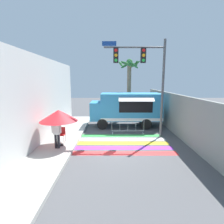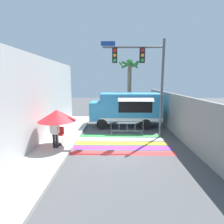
{
  "view_description": "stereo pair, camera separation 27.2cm",
  "coord_description": "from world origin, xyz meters",
  "px_view_note": "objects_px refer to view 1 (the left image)",
  "views": [
    {
      "loc": [
        -0.29,
        -9.65,
        3.8
      ],
      "look_at": [
        -0.24,
        3.05,
        1.53
      ],
      "focal_mm": 28.0,
      "sensor_mm": 36.0,
      "label": 1
    },
    {
      "loc": [
        -0.02,
        -9.65,
        3.8
      ],
      "look_at": [
        -0.24,
        3.05,
        1.53
      ],
      "focal_mm": 28.0,
      "sensor_mm": 36.0,
      "label": 2
    }
  ],
  "objects_px": {
    "patio_umbrella": "(58,116)",
    "palm_tree": "(128,79)",
    "folding_chair": "(61,133)",
    "food_truck": "(124,107)",
    "vendor_person": "(56,131)",
    "barricade_front": "(127,126)",
    "traffic_signal_pole": "(143,70)"
  },
  "relations": [
    {
      "from": "food_truck",
      "to": "barricade_front",
      "type": "xyz_separation_m",
      "value": [
        0.05,
        -2.14,
        -1.07
      ]
    },
    {
      "from": "folding_chair",
      "to": "food_truck",
      "type": "bearing_deg",
      "value": 69.54
    },
    {
      "from": "food_truck",
      "to": "barricade_front",
      "type": "distance_m",
      "value": 2.39
    },
    {
      "from": "patio_umbrella",
      "to": "food_truck",
      "type": "bearing_deg",
      "value": 50.88
    },
    {
      "from": "traffic_signal_pole",
      "to": "vendor_person",
      "type": "xyz_separation_m",
      "value": [
        -5.07,
        -2.49,
        -3.4
      ]
    },
    {
      "from": "folding_chair",
      "to": "palm_tree",
      "type": "bearing_deg",
      "value": 80.6
    },
    {
      "from": "vendor_person",
      "to": "barricade_front",
      "type": "xyz_separation_m",
      "value": [
        4.14,
        3.26,
        -0.57
      ]
    },
    {
      "from": "food_truck",
      "to": "patio_umbrella",
      "type": "bearing_deg",
      "value": -129.12
    },
    {
      "from": "food_truck",
      "to": "palm_tree",
      "type": "height_order",
      "value": "palm_tree"
    },
    {
      "from": "traffic_signal_pole",
      "to": "palm_tree",
      "type": "xyz_separation_m",
      "value": [
        -0.4,
        6.0,
        -0.57
      ]
    },
    {
      "from": "food_truck",
      "to": "palm_tree",
      "type": "bearing_deg",
      "value": 79.38
    },
    {
      "from": "barricade_front",
      "to": "folding_chair",
      "type": "bearing_deg",
      "value": -151.58
    },
    {
      "from": "patio_umbrella",
      "to": "barricade_front",
      "type": "height_order",
      "value": "patio_umbrella"
    },
    {
      "from": "traffic_signal_pole",
      "to": "vendor_person",
      "type": "height_order",
      "value": "traffic_signal_pole"
    },
    {
      "from": "barricade_front",
      "to": "palm_tree",
      "type": "relative_size",
      "value": 0.4
    },
    {
      "from": "palm_tree",
      "to": "barricade_front",
      "type": "bearing_deg",
      "value": -95.81
    },
    {
      "from": "traffic_signal_pole",
      "to": "folding_chair",
      "type": "bearing_deg",
      "value": -163.68
    },
    {
      "from": "food_truck",
      "to": "patio_umbrella",
      "type": "xyz_separation_m",
      "value": [
        -4.06,
        -4.99,
        0.29
      ]
    },
    {
      "from": "patio_umbrella",
      "to": "vendor_person",
      "type": "bearing_deg",
      "value": -94.97
    },
    {
      "from": "vendor_person",
      "to": "food_truck",
      "type": "bearing_deg",
      "value": 56.44
    },
    {
      "from": "patio_umbrella",
      "to": "barricade_front",
      "type": "relative_size",
      "value": 0.89
    },
    {
      "from": "palm_tree",
      "to": "food_truck",
      "type": "bearing_deg",
      "value": -100.62
    },
    {
      "from": "food_truck",
      "to": "traffic_signal_pole",
      "type": "distance_m",
      "value": 4.22
    },
    {
      "from": "patio_umbrella",
      "to": "palm_tree",
      "type": "distance_m",
      "value": 9.55
    },
    {
      "from": "food_truck",
      "to": "vendor_person",
      "type": "relative_size",
      "value": 3.45
    },
    {
      "from": "traffic_signal_pole",
      "to": "barricade_front",
      "type": "bearing_deg",
      "value": 140.53
    },
    {
      "from": "patio_umbrella",
      "to": "vendor_person",
      "type": "xyz_separation_m",
      "value": [
        -0.03,
        -0.4,
        -0.79
      ]
    },
    {
      "from": "vendor_person",
      "to": "folding_chair",
      "type": "bearing_deg",
      "value": 95.18
    },
    {
      "from": "patio_umbrella",
      "to": "barricade_front",
      "type": "xyz_separation_m",
      "value": [
        4.11,
        2.86,
        -1.36
      ]
    },
    {
      "from": "traffic_signal_pole",
      "to": "patio_umbrella",
      "type": "height_order",
      "value": "traffic_signal_pole"
    },
    {
      "from": "traffic_signal_pole",
      "to": "patio_umbrella",
      "type": "distance_m",
      "value": 6.05
    },
    {
      "from": "folding_chair",
      "to": "barricade_front",
      "type": "distance_m",
      "value": 4.75
    }
  ]
}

